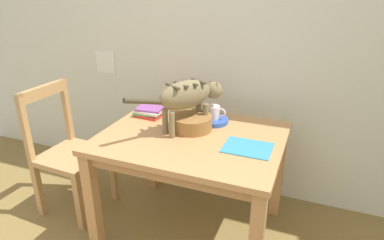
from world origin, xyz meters
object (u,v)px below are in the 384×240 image
(book_stack, at_px, (149,112))
(wooden_chair_near, at_px, (68,152))
(cat, at_px, (189,96))
(saucer_bowl, at_px, (213,120))
(coffee_mug, at_px, (214,112))
(magazine, at_px, (248,148))
(wicker_basket, at_px, (192,122))
(dining_table, at_px, (192,148))

(book_stack, bearing_deg, wooden_chair_near, -154.97)
(book_stack, bearing_deg, cat, -17.57)
(saucer_bowl, bearing_deg, wooden_chair_near, -162.65)
(coffee_mug, bearing_deg, magazine, -43.89)
(wicker_basket, xyz_separation_m, wooden_chair_near, (-0.90, -0.15, -0.31))
(wicker_basket, bearing_deg, wooden_chair_near, -170.30)
(saucer_bowl, distance_m, magazine, 0.41)
(cat, distance_m, book_stack, 0.41)
(cat, xyz_separation_m, saucer_bowl, (0.11, 0.17, -0.21))
(coffee_mug, bearing_deg, cat, -123.92)
(saucer_bowl, height_order, magazine, saucer_bowl)
(saucer_bowl, height_order, book_stack, book_stack)
(wicker_basket, bearing_deg, saucer_bowl, 59.25)
(book_stack, bearing_deg, coffee_mug, 7.16)
(dining_table, xyz_separation_m, coffee_mug, (0.06, 0.24, 0.17))
(coffee_mug, height_order, wooden_chair_near, wooden_chair_near)
(dining_table, bearing_deg, magazine, -7.53)
(wooden_chair_near, bearing_deg, dining_table, 97.41)
(saucer_bowl, bearing_deg, coffee_mug, 0.00)
(dining_table, xyz_separation_m, saucer_bowl, (0.06, 0.24, 0.11))
(cat, xyz_separation_m, coffee_mug, (0.11, 0.17, -0.15))
(dining_table, bearing_deg, wooden_chair_near, -175.63)
(saucer_bowl, xyz_separation_m, magazine, (0.30, -0.29, -0.01))
(saucer_bowl, distance_m, coffee_mug, 0.06)
(wicker_basket, bearing_deg, coffee_mug, 58.32)
(magazine, relative_size, book_stack, 1.34)
(dining_table, height_order, saucer_bowl, saucer_bowl)
(magazine, xyz_separation_m, wicker_basket, (-0.39, 0.13, 0.04))
(cat, bearing_deg, wooden_chair_near, -137.65)
(coffee_mug, xyz_separation_m, book_stack, (-0.45, -0.06, -0.04))
(coffee_mug, xyz_separation_m, wicker_basket, (-0.10, -0.16, -0.03))
(dining_table, relative_size, saucer_bowl, 5.37)
(coffee_mug, bearing_deg, saucer_bowl, -180.00)
(cat, height_order, coffee_mug, cat)
(coffee_mug, height_order, magazine, coffee_mug)
(saucer_bowl, height_order, wicker_basket, wicker_basket)
(cat, bearing_deg, saucer_bowl, 90.00)
(dining_table, bearing_deg, book_stack, 155.19)
(wooden_chair_near, bearing_deg, saucer_bowl, 110.39)
(magazine, relative_size, wicker_basket, 1.03)
(wooden_chair_near, bearing_deg, magazine, 94.11)
(saucer_bowl, height_order, coffee_mug, coffee_mug)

